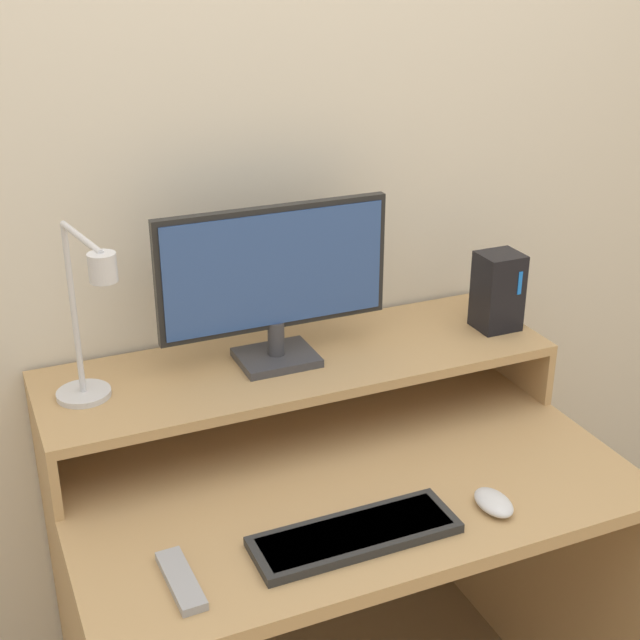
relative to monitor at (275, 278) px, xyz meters
name	(u,v)px	position (x,y,z in m)	size (l,w,h in m)	color
wall_back	(261,172)	(0.05, 0.20, 0.17)	(6.00, 0.05, 2.50)	beige
desk	(335,551)	(0.05, -0.21, -0.56)	(1.12, 0.75, 0.74)	tan
monitor_shelf	(298,368)	(0.05, -0.01, -0.21)	(1.12, 0.35, 0.15)	tan
monitor	(275,278)	(0.00, 0.00, 0.00)	(0.50, 0.14, 0.35)	#38383D
desk_lamp	(88,328)	(-0.40, -0.07, -0.01)	(0.11, 0.27, 0.37)	silver
router_dock	(498,291)	(0.53, -0.04, -0.10)	(0.10, 0.09, 0.18)	black
keyboard	(355,534)	(-0.02, -0.44, -0.33)	(0.38, 0.13, 0.02)	#282828
mouse	(494,502)	(0.26, -0.47, -0.33)	(0.06, 0.10, 0.03)	silver
remote_control	(181,580)	(-0.34, -0.44, -0.33)	(0.05, 0.16, 0.02)	#99999E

